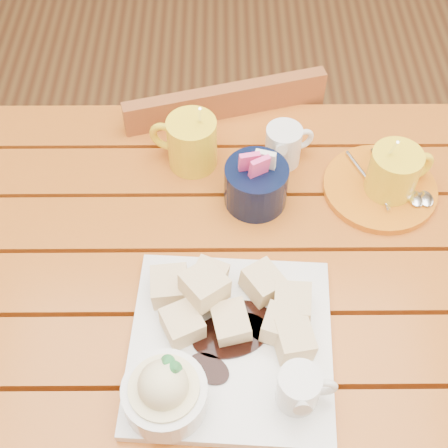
{
  "coord_description": "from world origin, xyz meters",
  "views": [
    {
      "loc": [
        0.02,
        -0.51,
        1.56
      ],
      "look_at": [
        0.02,
        0.06,
        0.82
      ],
      "focal_mm": 50.0,
      "sensor_mm": 36.0,
      "label": 1
    }
  ],
  "objects_px": {
    "table": "(209,315)",
    "chair_far": "(214,179)",
    "dessert_plate": "(218,350)",
    "orange_saucer": "(381,188)",
    "coffee_mug_left": "(191,142)",
    "coffee_mug_right": "(394,173)"
  },
  "relations": [
    {
      "from": "coffee_mug_left",
      "to": "chair_far",
      "type": "distance_m",
      "value": 0.41
    },
    {
      "from": "table",
      "to": "coffee_mug_left",
      "type": "height_order",
      "value": "coffee_mug_left"
    },
    {
      "from": "coffee_mug_right",
      "to": "chair_far",
      "type": "xyz_separation_m",
      "value": [
        -0.3,
        0.29,
        -0.34
      ]
    },
    {
      "from": "table",
      "to": "chair_far",
      "type": "height_order",
      "value": "chair_far"
    },
    {
      "from": "chair_far",
      "to": "coffee_mug_right",
      "type": "bearing_deg",
      "value": 120.72
    },
    {
      "from": "orange_saucer",
      "to": "table",
      "type": "bearing_deg",
      "value": -148.56
    },
    {
      "from": "dessert_plate",
      "to": "coffee_mug_right",
      "type": "height_order",
      "value": "coffee_mug_right"
    },
    {
      "from": "dessert_plate",
      "to": "coffee_mug_left",
      "type": "relative_size",
      "value": 2.11
    },
    {
      "from": "table",
      "to": "coffee_mug_left",
      "type": "xyz_separation_m",
      "value": [
        -0.03,
        0.25,
        0.16
      ]
    },
    {
      "from": "coffee_mug_left",
      "to": "orange_saucer",
      "type": "distance_m",
      "value": 0.33
    },
    {
      "from": "dessert_plate",
      "to": "chair_far",
      "type": "distance_m",
      "value": 0.68
    },
    {
      "from": "table",
      "to": "coffee_mug_right",
      "type": "xyz_separation_m",
      "value": [
        0.31,
        0.18,
        0.16
      ]
    },
    {
      "from": "coffee_mug_left",
      "to": "coffee_mug_right",
      "type": "xyz_separation_m",
      "value": [
        0.34,
        -0.07,
        -0.0
      ]
    },
    {
      "from": "table",
      "to": "coffee_mug_right",
      "type": "bearing_deg",
      "value": 29.89
    },
    {
      "from": "table",
      "to": "dessert_plate",
      "type": "distance_m",
      "value": 0.19
    },
    {
      "from": "table",
      "to": "chair_far",
      "type": "xyz_separation_m",
      "value": [
        0.01,
        0.47,
        -0.19
      ]
    },
    {
      "from": "table",
      "to": "coffee_mug_left",
      "type": "relative_size",
      "value": 8.43
    },
    {
      "from": "coffee_mug_right",
      "to": "dessert_plate",
      "type": "bearing_deg",
      "value": -154.59
    },
    {
      "from": "table",
      "to": "coffee_mug_left",
      "type": "distance_m",
      "value": 0.3
    },
    {
      "from": "dessert_plate",
      "to": "orange_saucer",
      "type": "relative_size",
      "value": 1.56
    },
    {
      "from": "table",
      "to": "chair_far",
      "type": "bearing_deg",
      "value": 89.39
    },
    {
      "from": "coffee_mug_right",
      "to": "orange_saucer",
      "type": "distance_m",
      "value": 0.04
    }
  ]
}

